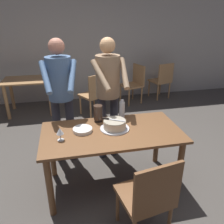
# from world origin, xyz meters

# --- Properties ---
(ground_plane) EXTENTS (14.00, 14.00, 0.00)m
(ground_plane) POSITION_xyz_m (0.00, 0.00, 0.00)
(ground_plane) COLOR #4C4742
(back_wall) EXTENTS (10.00, 0.12, 2.70)m
(back_wall) POSITION_xyz_m (0.00, 3.29, 1.35)
(back_wall) COLOR #BCB7AD
(back_wall) RESTS_ON ground_plane
(main_dining_table) EXTENTS (1.58, 0.81, 0.75)m
(main_dining_table) POSITION_xyz_m (0.00, 0.00, 0.63)
(main_dining_table) COLOR brown
(main_dining_table) RESTS_ON ground_plane
(cake_on_platter) EXTENTS (0.34, 0.34, 0.11)m
(cake_on_platter) POSITION_xyz_m (0.04, 0.05, 0.80)
(cake_on_platter) COLOR silver
(cake_on_platter) RESTS_ON main_dining_table
(cake_knife) EXTENTS (0.24, 0.16, 0.02)m
(cake_knife) POSITION_xyz_m (-0.02, 0.09, 0.87)
(cake_knife) COLOR silver
(cake_knife) RESTS_ON cake_on_platter
(plate_stack) EXTENTS (0.22, 0.22, 0.04)m
(plate_stack) POSITION_xyz_m (-0.33, 0.07, 0.77)
(plate_stack) COLOR white
(plate_stack) RESTS_ON main_dining_table
(wine_glass_near) EXTENTS (0.08, 0.08, 0.14)m
(wine_glass_near) POSITION_xyz_m (-0.57, -0.08, 0.85)
(wine_glass_near) COLOR silver
(wine_glass_near) RESTS_ON main_dining_table
(water_bottle) EXTENTS (0.07, 0.07, 0.25)m
(water_bottle) POSITION_xyz_m (0.20, 0.32, 0.86)
(water_bottle) COLOR silver
(water_bottle) RESTS_ON main_dining_table
(hurricane_lamp) EXTENTS (0.11, 0.11, 0.21)m
(hurricane_lamp) POSITION_xyz_m (-0.11, 0.29, 0.86)
(hurricane_lamp) COLOR black
(hurricane_lamp) RESTS_ON main_dining_table
(person_cutting_cake) EXTENTS (0.46, 0.57, 1.72)m
(person_cutting_cake) POSITION_xyz_m (0.08, 0.62, 1.08)
(person_cutting_cake) COLOR #2D2D38
(person_cutting_cake) RESTS_ON ground_plane
(person_standing_beside) EXTENTS (0.47, 0.55, 1.72)m
(person_standing_beside) POSITION_xyz_m (-0.54, 0.65, 1.08)
(person_standing_beside) COLOR #2D2D38
(person_standing_beside) RESTS_ON ground_plane
(chair_near_side) EXTENTS (0.51, 0.51, 0.90)m
(chair_near_side) POSITION_xyz_m (0.16, -0.78, 0.49)
(chair_near_side) COLOR brown
(chair_near_side) RESTS_ON ground_plane
(background_table) EXTENTS (1.00, 0.70, 0.74)m
(background_table) POSITION_xyz_m (-1.23, 2.59, 0.58)
(background_table) COLOR tan
(background_table) RESTS_ON ground_plane
(background_chair_0) EXTENTS (0.54, 0.54, 0.90)m
(background_chair_0) POSITION_xyz_m (1.89, 2.85, 0.49)
(background_chair_0) COLOR tan
(background_chair_0) RESTS_ON ground_plane
(background_chair_1) EXTENTS (0.56, 0.56, 0.90)m
(background_chair_1) POSITION_xyz_m (1.12, 2.72, 0.49)
(background_chair_1) COLOR tan
(background_chair_1) RESTS_ON ground_plane
(background_chair_2) EXTENTS (0.60, 0.60, 0.90)m
(background_chair_2) POSITION_xyz_m (0.09, 2.13, 0.49)
(background_chair_2) COLOR tan
(background_chair_2) RESTS_ON ground_plane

